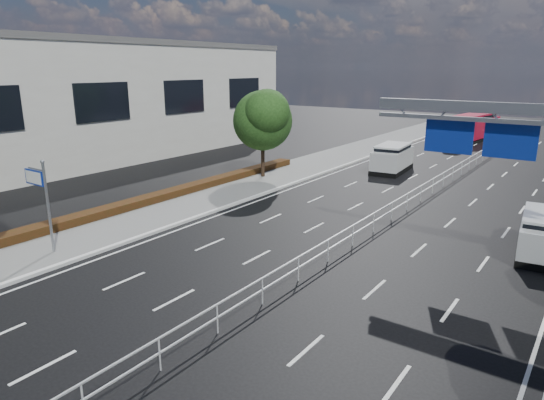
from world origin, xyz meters
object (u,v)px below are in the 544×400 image
Objects in this scene: near_car_silver at (455,143)px; near_car_dark at (477,126)px; toilet_sign at (40,190)px; overhead_gantry at (531,136)px; red_bus at (474,127)px; white_minivan at (392,158)px.

near_car_silver is 16.30m from near_car_dark.
overhead_gantry is (17.69, 10.05, 2.66)m from toilet_sign.
red_bus is (7.21, 47.34, -1.35)m from toilet_sign.
white_minivan is 0.50× the size of red_bus.
white_minivan is (-11.67, 15.92, -4.53)m from overhead_gantry.
toilet_sign reaches higher than near_car_silver.
red_bus is at bearing 105.32° from near_car_dark.
red_bus is at bearing 81.73° from white_minivan.
toilet_sign is at bearing -108.17° from white_minivan.
white_minivan is at bearing 83.86° from near_car_silver.
near_car_dark is (-12.08, 45.84, -4.83)m from overhead_gantry.
white_minivan is at bearing 126.24° from overhead_gantry.
toilet_sign reaches higher than near_car_dark.
near_car_silver is at bearing -82.49° from red_bus.
toilet_sign is 0.83× the size of white_minivan.
white_minivan is 29.92m from near_car_dark.
overhead_gantry is 38.94m from red_bus.
overhead_gantry is at bearing -67.56° from red_bus.
toilet_sign is 0.99× the size of near_car_silver.
overhead_gantry reaches higher than toilet_sign.
red_bus reaches higher than near_car_silver.
overhead_gantry is at bearing 108.54° from near_car_silver.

